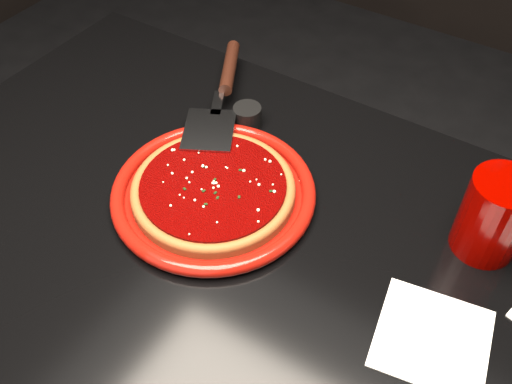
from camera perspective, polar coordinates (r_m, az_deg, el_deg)
table at (r=1.16m, az=-1.77°, el=-16.39°), size 1.20×0.80×0.75m
plate at (r=0.90m, az=-4.27°, el=-0.02°), size 0.43×0.43×0.02m
pizza_crust at (r=0.89m, az=-4.28°, el=0.14°), size 0.34×0.34×0.01m
pizza_crust_rim at (r=0.89m, az=-4.30°, el=0.42°), size 0.34×0.34×0.02m
pizza_sauce at (r=0.89m, az=-4.32°, el=0.63°), size 0.30×0.30×0.01m
parmesan_dusting at (r=0.88m, az=-4.34°, el=0.92°), size 0.22×0.22×0.01m
basil_flecks at (r=0.88m, az=-4.34°, el=0.87°), size 0.20×0.20×0.00m
pizza_server at (r=1.03m, az=-3.48°, el=9.78°), size 0.26×0.36×0.03m
cup at (r=0.86m, az=22.70°, el=-2.22°), size 0.10×0.10×0.13m
napkin_a at (r=0.79m, az=17.24°, el=-13.79°), size 0.16×0.16×0.00m
ramekin at (r=1.02m, az=-0.88°, el=7.58°), size 0.06×0.06×0.04m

